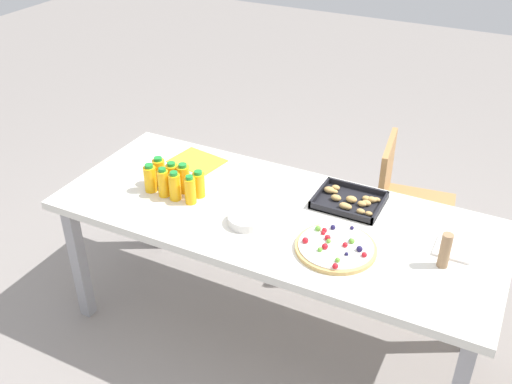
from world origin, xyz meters
TOP-DOWN VIEW (x-y plane):
  - ground_plane at (0.00, 0.00)m, footprint 12.00×12.00m
  - party_table at (0.00, 0.00)m, footprint 2.04×0.84m
  - chair_far_right at (0.43, 0.76)m, footprint 0.45×0.45m
  - juice_bottle_0 at (-0.62, -0.10)m, footprint 0.06×0.06m
  - juice_bottle_1 at (-0.54, -0.11)m, footprint 0.05×0.05m
  - juice_bottle_2 at (-0.47, -0.11)m, footprint 0.06×0.06m
  - juice_bottle_3 at (-0.39, -0.10)m, footprint 0.05×0.05m
  - juice_bottle_4 at (-0.61, -0.03)m, footprint 0.06×0.06m
  - juice_bottle_5 at (-0.54, -0.03)m, footprint 0.06×0.06m
  - juice_bottle_6 at (-0.47, -0.03)m, footprint 0.06×0.06m
  - juice_bottle_7 at (-0.38, -0.03)m, footprint 0.06×0.06m
  - fruit_pizza at (0.34, -0.14)m, footprint 0.34×0.34m
  - snack_tray at (0.28, 0.23)m, footprint 0.31×0.26m
  - plate_stack at (-0.07, -0.13)m, footprint 0.17×0.17m
  - napkin_stack at (0.79, 0.08)m, footprint 0.15×0.15m
  - cardboard_tube at (0.76, -0.05)m, footprint 0.04×0.04m
  - paper_folder at (-0.57, 0.25)m, footprint 0.29×0.24m

SIDE VIEW (x-z plane):
  - ground_plane at x=0.00m, z-range 0.00..0.00m
  - chair_far_right at x=0.43m, z-range 0.09..0.92m
  - party_table at x=0.00m, z-range 0.30..1.04m
  - paper_folder at x=-0.57m, z-range 0.74..0.74m
  - napkin_stack at x=0.79m, z-range 0.74..0.75m
  - fruit_pizza at x=0.34m, z-range 0.73..0.77m
  - snack_tray at x=0.28m, z-range 0.73..0.77m
  - plate_stack at x=-0.07m, z-range 0.74..0.78m
  - juice_bottle_7 at x=-0.38m, z-range 0.73..0.87m
  - juice_bottle_5 at x=-0.54m, z-range 0.73..0.87m
  - juice_bottle_0 at x=-0.62m, z-range 0.73..0.88m
  - juice_bottle_3 at x=-0.39m, z-range 0.73..0.88m
  - juice_bottle_2 at x=-0.47m, z-range 0.73..0.88m
  - juice_bottle_4 at x=-0.61m, z-range 0.73..0.88m
  - juice_bottle_1 at x=-0.54m, z-range 0.73..0.88m
  - juice_bottle_6 at x=-0.47m, z-range 0.73..0.88m
  - cardboard_tube at x=0.76m, z-range 0.74..0.89m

